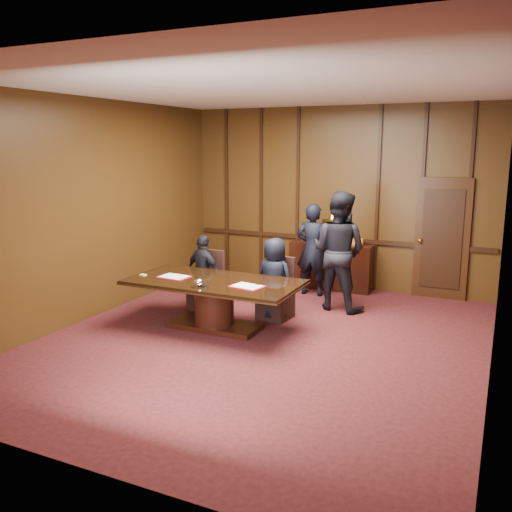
% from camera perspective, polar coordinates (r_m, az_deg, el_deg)
% --- Properties ---
extents(room, '(7.00, 7.04, 3.50)m').
position_cam_1_polar(room, '(7.53, 1.58, 3.68)').
color(room, black).
rests_on(room, ground).
extents(sideboard, '(1.60, 0.45, 1.54)m').
position_cam_1_polar(sideboard, '(10.66, 7.92, -0.86)').
color(sideboard, black).
rests_on(sideboard, ground).
extents(conference_table, '(2.62, 1.32, 0.76)m').
position_cam_1_polar(conference_table, '(8.26, -4.42, -4.23)').
color(conference_table, black).
rests_on(conference_table, ground).
extents(folder_left, '(0.48, 0.36, 0.02)m').
position_cam_1_polar(folder_left, '(8.45, -8.61, -2.17)').
color(folder_left, '#A20F22').
rests_on(folder_left, conference_table).
extents(folder_right, '(0.51, 0.41, 0.02)m').
position_cam_1_polar(folder_right, '(7.79, -0.94, -3.21)').
color(folder_right, '#A20F22').
rests_on(folder_right, conference_table).
extents(inkstand, '(0.20, 0.14, 0.12)m').
position_cam_1_polar(inkstand, '(7.81, -6.08, -2.88)').
color(inkstand, white).
rests_on(inkstand, conference_table).
extents(notepad, '(0.11, 0.09, 0.01)m').
position_cam_1_polar(notepad, '(8.66, -11.80, -1.95)').
color(notepad, '#EEC874').
rests_on(notepad, conference_table).
extents(chair_left, '(0.51, 0.51, 0.99)m').
position_cam_1_polar(chair_left, '(9.37, -5.24, -3.73)').
color(chair_left, black).
rests_on(chair_left, ground).
extents(chair_right, '(0.53, 0.53, 0.99)m').
position_cam_1_polar(chair_right, '(8.80, 2.13, -4.69)').
color(chair_right, black).
rests_on(chair_right, ground).
extents(signatory_left, '(0.81, 0.51, 1.29)m').
position_cam_1_polar(signatory_left, '(9.22, -5.52, -1.75)').
color(signatory_left, black).
rests_on(signatory_left, ground).
extents(signatory_right, '(0.71, 0.52, 1.33)m').
position_cam_1_polar(signatory_right, '(8.64, 1.93, -2.43)').
color(signatory_right, black).
rests_on(signatory_right, ground).
extents(witness_left, '(0.63, 0.41, 1.72)m').
position_cam_1_polar(witness_left, '(10.10, 5.96, 0.68)').
color(witness_left, black).
rests_on(witness_left, ground).
extents(witness_right, '(1.11, 0.94, 2.02)m').
position_cam_1_polar(witness_right, '(9.24, 8.69, 0.53)').
color(witness_right, black).
rests_on(witness_right, ground).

